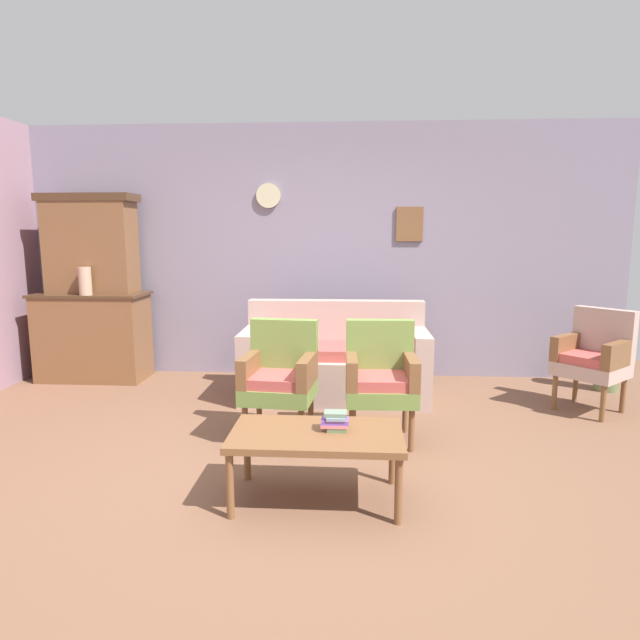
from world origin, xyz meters
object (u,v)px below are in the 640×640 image
Objects in this scene: vase_on_cabinet at (85,281)px; armchair_near_cabinet at (280,374)px; floral_couch at (335,363)px; book_stack_on_table at (335,421)px; armchair_by_doorway at (381,375)px; coffee_table at (317,439)px; floor_vase_by_wall at (609,353)px; wingback_chair_by_fireplace at (594,355)px; side_cabinet at (93,336)px.

vase_on_cabinet reaches higher than armchair_near_cabinet.
floral_couch is 10.80× the size of book_stack_on_table.
armchair_by_doorway is 1.01m from book_stack_on_table.
armchair_by_doorway is at bearing 67.23° from coffee_table.
vase_on_cabinet is 0.37× the size of floor_vase_by_wall.
floor_vase_by_wall is (3.08, 1.46, -0.12)m from armchair_near_cabinet.
coffee_table is (0.34, -0.97, -0.12)m from armchair_near_cabinet.
coffee_table is (-0.41, -0.99, -0.12)m from armchair_by_doorway.
armchair_by_doorway and wingback_chair_by_fireplace have the same top height.
side_cabinet is 3.36m from armchair_by_doorway.
side_cabinet is at bearing 145.02° from armchair_near_cabinet.
floor_vase_by_wall reaches higher than coffee_table.
floral_couch reaches higher than book_stack_on_table.
armchair_by_doorway reaches higher than coffee_table.
floor_vase_by_wall is at bearing 25.34° from armchair_near_cabinet.
floral_couch is 1.74× the size of coffee_table.
armchair_near_cabinet is at bearing -109.24° from floral_couch.
side_cabinet is 1.50× the size of floor_vase_by_wall.
floor_vase_by_wall is (2.32, 1.44, -0.12)m from armchair_by_doorway.
side_cabinet is at bearing 137.05° from book_stack_on_table.
side_cabinet is at bearing 169.62° from floral_couch.
floor_vase_by_wall is at bearing 7.95° from floral_couch.
book_stack_on_table is at bearing -137.62° from floor_vase_by_wall.
floor_vase_by_wall reaches higher than book_stack_on_table.
coffee_table is (2.57, -2.53, -0.09)m from side_cabinet.
vase_on_cabinet is at bearing 137.14° from coffee_table.
wingback_chair_by_fireplace is (4.85, -0.56, -0.57)m from vase_on_cabinet.
coffee_table is at bearing -112.77° from armchair_by_doorway.
armchair_near_cabinet is 0.90× the size of coffee_table.
book_stack_on_table is at bearing -87.84° from floral_couch.
coffee_table is 6.21× the size of book_stack_on_table.
wingback_chair_by_fireplace is 1.17× the size of floor_vase_by_wall.
vase_on_cabinet is 2.65m from armchair_near_cabinet.
floral_couch is 2.31m from wingback_chair_by_fireplace.
wingback_chair_by_fireplace is at bearing -6.44° from floral_couch.
vase_on_cabinet is 1.78× the size of book_stack_on_table.
vase_on_cabinet is 0.32× the size of armchair_near_cabinet.
side_cabinet is 1.16× the size of coffee_table.
side_cabinet is at bearing 135.53° from coffee_table.
book_stack_on_table is at bearing -141.45° from wingback_chair_by_fireplace.
vase_on_cabinet reaches higher than book_stack_on_table.
coffee_table is (-2.32, -1.79, -0.12)m from wingback_chair_by_fireplace.
armchair_by_doorway is 2.07m from wingback_chair_by_fireplace.
armchair_near_cabinet reaches higher than coffee_table.
floor_vase_by_wall is (2.74, 2.43, 0.01)m from coffee_table.
coffee_table is 3.66m from floor_vase_by_wall.
wingback_chair_by_fireplace reaches higher than coffee_table.
floral_couch is at bearing 173.56° from wingback_chair_by_fireplace.
armchair_near_cabinet is 5.59× the size of book_stack_on_table.
armchair_near_cabinet is (-0.38, -1.08, 0.17)m from floral_couch.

